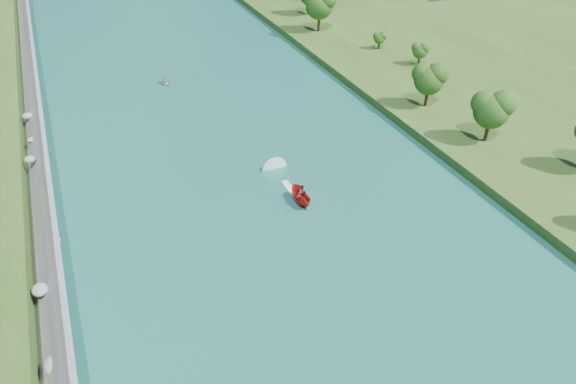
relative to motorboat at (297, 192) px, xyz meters
name	(u,v)px	position (x,y,z in m)	size (l,w,h in m)	color
ground	(303,263)	(-4.53, -12.09, -0.85)	(260.00, 260.00, 0.00)	#2D5119
river_water	(243,174)	(-4.53, 7.91, -0.80)	(55.00, 240.00, 0.10)	#196251
berm_east	(526,110)	(44.97, 7.91, -0.10)	(44.00, 240.00, 1.50)	#2D5119
riprap_bank	(41,210)	(-30.39, 6.97, 0.96)	(3.73, 236.00, 4.19)	slate
trees_east	(429,63)	(33.79, 20.67, 5.24)	(15.27, 138.72, 10.61)	#1B4311
motorboat	(297,192)	(0.00, 0.00, 0.00)	(3.60, 19.03, 2.06)	#B6120E
raft	(165,82)	(-7.52, 43.41, -0.39)	(2.81, 3.47, 1.56)	gray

